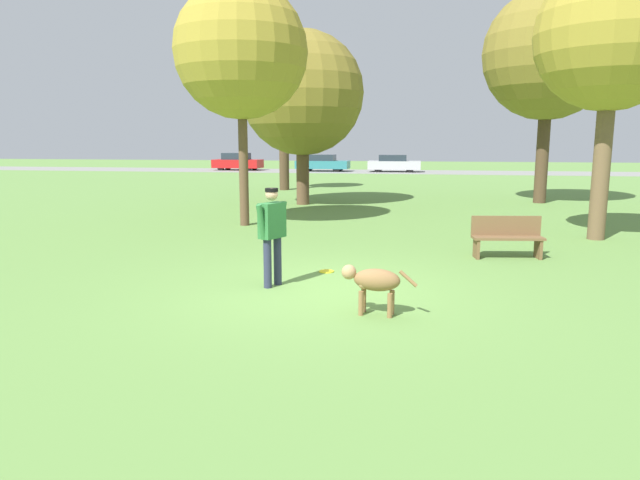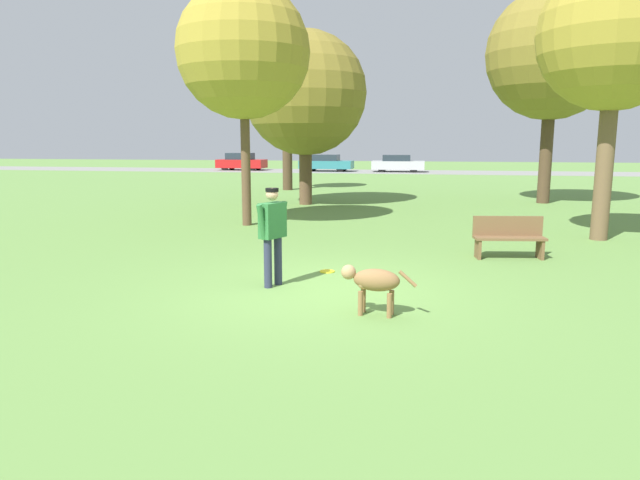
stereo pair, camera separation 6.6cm
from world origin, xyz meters
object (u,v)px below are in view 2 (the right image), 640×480
at_px(person, 273,228).
at_px(frisbee, 327,271).
at_px(tree_near_right, 616,35).
at_px(tree_near_left, 243,52).
at_px(parked_car_silver, 398,164).
at_px(park_bench, 509,236).
at_px(tree_far_left, 287,88).
at_px(parked_car_red, 241,162).
at_px(parked_car_teal, 326,163).
at_px(tree_far_right, 553,54).
at_px(dog, 373,281).
at_px(tree_mid_center, 305,94).

relative_size(person, frisbee, 5.89).
distance_m(tree_near_right, tree_near_left, 9.09).
relative_size(parked_car_silver, park_bench, 2.78).
relative_size(tree_far_left, parked_car_red, 1.59).
distance_m(tree_near_left, parked_car_teal, 29.64).
bearing_deg(tree_far_right, parked_car_teal, 119.73).
xyz_separation_m(parked_car_red, parked_car_silver, (12.73, -0.46, -0.03)).
distance_m(dog, parked_car_teal, 37.67).
xyz_separation_m(tree_near_right, parked_car_silver, (-6.39, 29.94, -4.07)).
bearing_deg(parked_car_silver, park_bench, -83.88).
relative_size(dog, parked_car_teal, 0.25).
relative_size(dog, parked_car_red, 0.27).
bearing_deg(park_bench, parked_car_silver, 88.54).
xyz_separation_m(dog, parked_car_teal, (-7.22, 36.97, 0.18)).
distance_m(tree_mid_center, parked_car_red, 26.50).
distance_m(person, tree_far_right, 16.41).
height_order(person, tree_mid_center, tree_mid_center).
xyz_separation_m(tree_far_left, parked_car_teal, (-1.20, 17.48, -4.16)).
relative_size(tree_near_right, tree_far_right, 0.82).
bearing_deg(person, parked_car_red, 43.94).
distance_m(tree_mid_center, parked_car_silver, 23.96).
xyz_separation_m(parked_car_red, parked_car_teal, (7.13, -0.45, -0.03)).
height_order(frisbee, park_bench, park_bench).
bearing_deg(tree_near_right, parked_car_silver, 102.05).
height_order(person, parked_car_red, person).
xyz_separation_m(parked_car_teal, parked_car_silver, (5.60, -0.00, -0.01)).
bearing_deg(tree_near_right, parked_car_teal, 111.83).
height_order(person, tree_far_right, tree_far_right).
xyz_separation_m(person, dog, (1.74, -1.26, -0.49)).
relative_size(person, tree_near_right, 0.25).
bearing_deg(dog, tree_near_right, -118.11).
xyz_separation_m(dog, parked_car_silver, (-1.62, 36.97, 0.18)).
height_order(tree_far_left, park_bench, tree_far_left).
xyz_separation_m(tree_mid_center, tree_near_left, (-0.49, -5.59, 0.66)).
bearing_deg(tree_mid_center, tree_far_left, 109.83).
distance_m(tree_mid_center, parked_car_teal, 24.11).
bearing_deg(frisbee, dog, -66.55).
distance_m(tree_near_right, parked_car_teal, 32.50).
height_order(tree_far_right, parked_car_teal, tree_far_right).
height_order(tree_near_right, parked_car_teal, tree_near_right).
distance_m(tree_far_right, parked_car_teal, 25.21).
xyz_separation_m(person, parked_car_teal, (-5.47, 35.71, -0.30)).
xyz_separation_m(person, tree_far_left, (-4.27, 18.24, 3.86)).
xyz_separation_m(person, parked_car_silver, (0.13, 35.71, -0.31)).
xyz_separation_m(frisbee, tree_mid_center, (-2.74, 10.92, 4.03)).
bearing_deg(parked_car_red, dog, -67.12).
xyz_separation_m(tree_near_left, parked_car_teal, (-2.93, 29.21, -4.05)).
bearing_deg(parked_car_silver, dog, -88.27).
distance_m(dog, parked_car_red, 40.08).
relative_size(frisbee, tree_far_left, 0.04).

